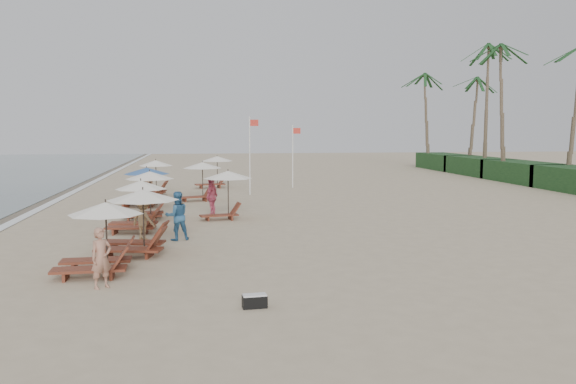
{
  "coord_description": "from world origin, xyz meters",
  "views": [
    {
      "loc": [
        -2.88,
        -20.28,
        4.13
      ],
      "look_at": [
        1.0,
        5.73,
        1.3
      ],
      "focal_mm": 36.55,
      "sensor_mm": 36.0,
      "label": 1
    }
  ],
  "objects": [
    {
      "name": "beachgoer_near",
      "position": [
        -5.48,
        -4.81,
        0.8
      ],
      "size": [
        0.69,
        0.66,
        1.59
      ],
      "primitive_type": "imported",
      "rotation": [
        0.0,
        0.0,
        0.66
      ],
      "color": "#A36F58",
      "rests_on": "ground"
    },
    {
      "name": "inland_station_0",
      "position": [
        -1.8,
        6.48,
        1.49
      ],
      "size": [
        2.53,
        2.24,
        2.22
      ],
      "color": "brown",
      "rests_on": "ground"
    },
    {
      "name": "inland_station_1",
      "position": [
        -2.98,
        13.77,
        1.4
      ],
      "size": [
        2.67,
        2.24,
        2.22
      ],
      "color": "brown",
      "rests_on": "ground"
    },
    {
      "name": "wet_sand_band",
      "position": [
        -12.5,
        10.0,
        0.0
      ],
      "size": [
        3.2,
        140.0,
        0.01
      ],
      "primitive_type": "cube",
      "color": "#6B5E4C",
      "rests_on": "ground"
    },
    {
      "name": "duffel_bag",
      "position": [
        -1.7,
        -7.08,
        0.16
      ],
      "size": [
        0.59,
        0.33,
        0.32
      ],
      "color": "black",
      "rests_on": "ground"
    },
    {
      "name": "beachgoer_mid_b",
      "position": [
        -5.04,
        1.95,
        0.77
      ],
      "size": [
        1.14,
        1.05,
        1.54
      ],
      "primitive_type": "imported",
      "rotation": [
        0.0,
        0.0,
        2.51
      ],
      "color": "#97744C",
      "rests_on": "ground"
    },
    {
      "name": "lounger_station_5",
      "position": [
        -5.88,
        16.91,
        1.07
      ],
      "size": [
        2.48,
        2.23,
        2.2
      ],
      "color": "brown",
      "rests_on": "ground"
    },
    {
      "name": "lounger_station_3",
      "position": [
        -5.41,
        7.01,
        1.13
      ],
      "size": [
        2.49,
        2.2,
        2.21
      ],
      "color": "brown",
      "rests_on": "ground"
    },
    {
      "name": "inland_station_2",
      "position": [
        -1.98,
        21.18,
        1.31
      ],
      "size": [
        2.81,
        2.24,
        2.22
      ],
      "color": "brown",
      "rests_on": "ground"
    },
    {
      "name": "lounger_station_0",
      "position": [
        -5.84,
        -3.22,
        0.97
      ],
      "size": [
        2.56,
        2.11,
        2.07
      ],
      "color": "brown",
      "rests_on": "ground"
    },
    {
      "name": "foam_line",
      "position": [
        -11.2,
        10.0,
        0.01
      ],
      "size": [
        0.5,
        140.0,
        0.02
      ],
      "primitive_type": "cube",
      "color": "white",
      "rests_on": "ground"
    },
    {
      "name": "beachgoer_far_a",
      "position": [
        -2.39,
        7.47,
        0.93
      ],
      "size": [
        0.88,
        1.18,
        1.87
      ],
      "primitive_type": "imported",
      "rotation": [
        0.0,
        0.0,
        4.27
      ],
      "color": "#CE526F",
      "rests_on": "ground"
    },
    {
      "name": "flag_pole_far",
      "position": [
        3.57,
        20.48,
        2.45
      ],
      "size": [
        0.6,
        0.08,
        4.41
      ],
      "color": "silver",
      "rests_on": "ground"
    },
    {
      "name": "beachgoer_far_b",
      "position": [
        -5.65,
        11.32,
        0.87
      ],
      "size": [
        0.84,
        1.0,
        1.74
      ],
      "primitive_type": "imported",
      "rotation": [
        0.0,
        0.0,
        1.18
      ],
      "color": "#A17457",
      "rests_on": "ground"
    },
    {
      "name": "beachgoer_mid_a",
      "position": [
        -3.79,
        1.64,
        0.91
      ],
      "size": [
        1.05,
        0.91,
        1.83
      ],
      "primitive_type": "imported",
      "rotation": [
        0.0,
        0.0,
        3.43
      ],
      "color": "#2F628E",
      "rests_on": "ground"
    },
    {
      "name": "lounger_station_1",
      "position": [
        -5.06,
        -0.62,
        1.04
      ],
      "size": [
        2.8,
        2.4,
        2.15
      ],
      "color": "brown",
      "rests_on": "ground"
    },
    {
      "name": "ground",
      "position": [
        0.0,
        0.0,
        0.0
      ],
      "size": [
        160.0,
        160.0,
        0.0
      ],
      "primitive_type": "plane",
      "color": "tan",
      "rests_on": "ground"
    },
    {
      "name": "lounger_station_4",
      "position": [
        -6.01,
        11.77,
        1.05
      ],
      "size": [
        2.82,
        2.62,
        2.08
      ],
      "color": "brown",
      "rests_on": "ground"
    },
    {
      "name": "flag_pole_near",
      "position": [
        0.21,
        16.53,
        2.71
      ],
      "size": [
        0.6,
        0.08,
        4.92
      ],
      "color": "silver",
      "rests_on": "ground"
    },
    {
      "name": "lounger_station_2",
      "position": [
        -5.54,
        3.81,
        0.98
      ],
      "size": [
        2.49,
        2.04,
        2.07
      ],
      "color": "brown",
      "rests_on": "ground"
    }
  ]
}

